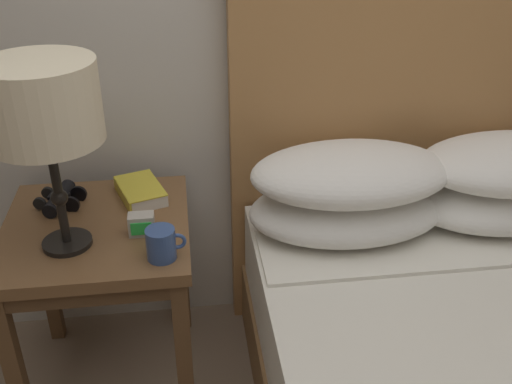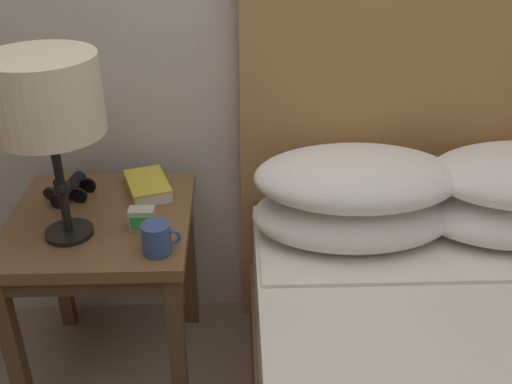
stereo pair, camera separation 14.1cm
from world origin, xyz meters
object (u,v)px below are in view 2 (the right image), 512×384
(binoculars_pair, at_px, (69,189))
(alarm_clock, at_px, (142,218))
(table_lamp, at_px, (45,99))
(coffee_mug, at_px, (157,239))
(book_on_nightstand, at_px, (147,186))
(nightstand, at_px, (103,241))

(binoculars_pair, relative_size, alarm_clock, 2.35)
(table_lamp, bearing_deg, coffee_mug, -20.43)
(binoculars_pair, bearing_deg, coffee_mug, -46.00)
(book_on_nightstand, relative_size, binoculars_pair, 1.30)
(coffee_mug, bearing_deg, alarm_clock, 114.70)
(nightstand, bearing_deg, binoculars_pair, 131.48)
(book_on_nightstand, relative_size, coffee_mug, 2.08)
(coffee_mug, xyz_separation_m, alarm_clock, (-0.06, 0.12, -0.01))
(book_on_nightstand, distance_m, binoculars_pair, 0.23)
(nightstand, bearing_deg, coffee_mug, -44.40)
(book_on_nightstand, xyz_separation_m, coffee_mug, (0.07, -0.33, 0.02))
(nightstand, bearing_deg, alarm_clock, -25.67)
(table_lamp, xyz_separation_m, alarm_clock, (0.20, 0.03, -0.36))
(nightstand, relative_size, table_lamp, 1.18)
(table_lamp, height_order, alarm_clock, table_lamp)
(nightstand, height_order, binoculars_pair, binoculars_pair)
(book_on_nightstand, height_order, coffee_mug, coffee_mug)
(table_lamp, relative_size, binoculars_pair, 3.04)
(table_lamp, bearing_deg, binoculars_pair, 102.79)
(nightstand, relative_size, coffee_mug, 5.75)
(coffee_mug, height_order, alarm_clock, coffee_mug)
(binoculars_pair, relative_size, coffee_mug, 1.60)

